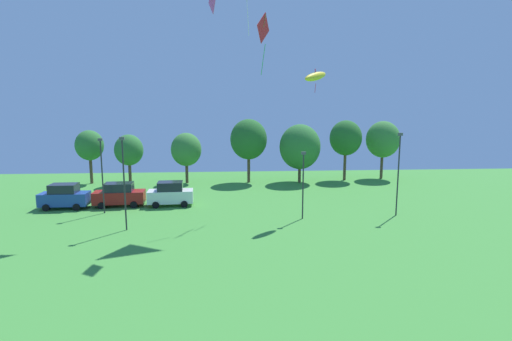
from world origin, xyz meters
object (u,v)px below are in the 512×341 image
at_px(light_post_0, 398,170).
at_px(treeline_tree_5, 346,138).
at_px(light_post_1, 303,181).
at_px(treeline_tree_0, 89,146).
at_px(parked_car_third_from_left, 171,194).
at_px(treeline_tree_4, 300,147).
at_px(light_post_3, 102,172).
at_px(treeline_tree_1, 129,150).
at_px(kite_flying_4, 316,76).
at_px(light_post_2, 124,179).
at_px(parked_car_second_from_left, 119,195).
at_px(kite_flying_1, 212,0).
at_px(treeline_tree_2, 186,150).
at_px(treeline_tree_6, 383,140).
at_px(parked_car_leftmost, 64,196).
at_px(treeline_tree_3, 249,139).
at_px(kite_flying_2, 263,30).

relative_size(light_post_0, treeline_tree_5, 0.93).
height_order(light_post_1, treeline_tree_0, treeline_tree_0).
distance_m(parked_car_third_from_left, treeline_tree_4, 18.40).
relative_size(parked_car_third_from_left, light_post_3, 0.65).
bearing_deg(treeline_tree_1, kite_flying_4, -37.18).
relative_size(light_post_0, light_post_2, 1.00).
relative_size(parked_car_second_from_left, parked_car_third_from_left, 1.11).
xyz_separation_m(kite_flying_1, treeline_tree_2, (-4.12, 18.74, -12.80)).
bearing_deg(treeline_tree_6, light_post_1, -127.26).
bearing_deg(light_post_0, kite_flying_4, 171.17).
bearing_deg(parked_car_leftmost, light_post_0, -9.34).
distance_m(light_post_2, treeline_tree_4, 24.94).
xyz_separation_m(kite_flying_1, treeline_tree_0, (-15.84, 19.25, -12.27)).
relative_size(parked_car_leftmost, treeline_tree_5, 0.56).
bearing_deg(treeline_tree_1, parked_car_leftmost, -106.35).
distance_m(kite_flying_1, treeline_tree_5, 27.63).
bearing_deg(light_post_0, treeline_tree_6, 72.59).
distance_m(parked_car_leftmost, treeline_tree_6, 38.00).
bearing_deg(kite_flying_4, parked_car_second_from_left, 167.60).
relative_size(kite_flying_4, treeline_tree_6, 0.36).
height_order(parked_car_second_from_left, parked_car_third_from_left, parked_car_third_from_left).
bearing_deg(treeline_tree_3, parked_car_leftmost, -146.32).
bearing_deg(treeline_tree_0, treeline_tree_5, 0.19).
bearing_deg(kite_flying_4, kite_flying_1, -157.93).
height_order(light_post_2, treeline_tree_6, treeline_tree_6).
bearing_deg(light_post_3, treeline_tree_5, 29.15).
relative_size(kite_flying_4, light_post_1, 0.48).
relative_size(kite_flying_1, light_post_1, 0.34).
relative_size(kite_flying_2, parked_car_second_from_left, 1.13).
bearing_deg(kite_flying_2, treeline_tree_6, 39.67).
bearing_deg(kite_flying_4, treeline_tree_2, 129.33).
distance_m(kite_flying_4, treeline_tree_0, 29.86).
bearing_deg(light_post_1, treeline_tree_5, 63.48).
relative_size(treeline_tree_5, treeline_tree_6, 1.02).
bearing_deg(light_post_3, parked_car_leftmost, 155.04).
height_order(kite_flying_4, light_post_3, kite_flying_4).
relative_size(treeline_tree_1, treeline_tree_2, 0.98).
relative_size(parked_car_leftmost, light_post_3, 0.65).
relative_size(light_post_0, treeline_tree_3, 0.91).
xyz_separation_m(parked_car_leftmost, treeline_tree_1, (3.31, 11.29, 3.07)).
distance_m(parked_car_leftmost, treeline_tree_0, 13.07).
height_order(parked_car_third_from_left, light_post_3, light_post_3).
height_order(light_post_0, treeline_tree_4, treeline_tree_4).
relative_size(parked_car_second_from_left, treeline_tree_0, 0.73).
height_order(light_post_2, treeline_tree_5, treeline_tree_5).
xyz_separation_m(kite_flying_2, treeline_tree_3, (-0.68, 12.51, -10.69)).
bearing_deg(parked_car_second_from_left, treeline_tree_5, 21.75).
relative_size(kite_flying_1, kite_flying_2, 0.36).
distance_m(kite_flying_2, parked_car_second_from_left, 20.24).
bearing_deg(treeline_tree_2, treeline_tree_3, -1.02).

